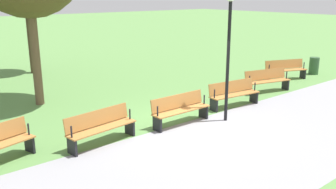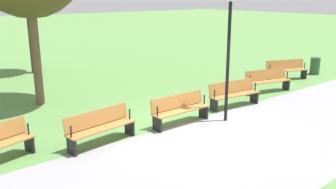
{
  "view_description": "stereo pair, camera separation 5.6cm",
  "coord_description": "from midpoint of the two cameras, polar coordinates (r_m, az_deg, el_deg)",
  "views": [
    {
      "loc": [
        6.97,
        7.89,
        3.86
      ],
      "look_at": [
        -0.0,
        -0.65,
        0.8
      ],
      "focal_mm": 39.21,
      "sensor_mm": 36.0,
      "label": 1
    },
    {
      "loc": [
        6.92,
        7.93,
        3.86
      ],
      "look_at": [
        -0.0,
        -0.65,
        0.8
      ],
      "focal_mm": 39.21,
      "sensor_mm": 36.0,
      "label": 2
    }
  ],
  "objects": [
    {
      "name": "bench_1",
      "position": [
        15.27,
        15.01,
        2.19
      ],
      "size": [
        2.03,
        0.95,
        0.89
      ],
      "rotation": [
        0.0,
        0.0,
        -0.25
      ],
      "color": "#B27538",
      "rests_on": "ground"
    },
    {
      "name": "lamp_post",
      "position": [
        11.07,
        9.35,
        9.55
      ],
      "size": [
        0.32,
        0.32,
        3.94
      ],
      "color": "black",
      "rests_on": "ground"
    },
    {
      "name": "path_paving",
      "position": [
        9.72,
        11.01,
        -8.16
      ],
      "size": [
        30.31,
        4.7,
        0.01
      ],
      "primitive_type": "cube",
      "color": "#939399",
      "rests_on": "ground"
    },
    {
      "name": "trash_bin",
      "position": [
        19.38,
        21.66,
        4.17
      ],
      "size": [
        0.46,
        0.46,
        0.83
      ],
      "primitive_type": "cylinder",
      "color": "#2D512D",
      "rests_on": "ground"
    },
    {
      "name": "bench_2",
      "position": [
        13.0,
        10.02,
        0.21
      ],
      "size": [
        2.02,
        0.72,
        0.89
      ],
      "rotation": [
        0.0,
        0.0,
        -0.13
      ],
      "color": "#B27538",
      "rests_on": "ground"
    },
    {
      "name": "bench_0",
      "position": [
        17.73,
        17.7,
        3.79
      ],
      "size": [
        2.01,
        1.16,
        0.89
      ],
      "rotation": [
        0.0,
        0.0,
        -0.38
      ],
      "color": "#B27538",
      "rests_on": "ground"
    },
    {
      "name": "bench_3",
      "position": [
        11.1,
        1.74,
        -2.21
      ],
      "size": [
        1.98,
        0.47,
        0.89
      ],
      "color": "#B27538",
      "rests_on": "ground"
    },
    {
      "name": "ground_plane",
      "position": [
        11.21,
        1.96,
        -4.63
      ],
      "size": [
        120.0,
        120.0,
        0.0
      ],
      "primitive_type": "plane",
      "color": "#5B8C47"
    },
    {
      "name": "bench_4",
      "position": [
        9.82,
        -10.57,
        -4.89
      ],
      "size": [
        2.02,
        0.72,
        0.89
      ],
      "rotation": [
        0.0,
        0.0,
        0.13
      ],
      "color": "#B27538",
      "rests_on": "ground"
    }
  ]
}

